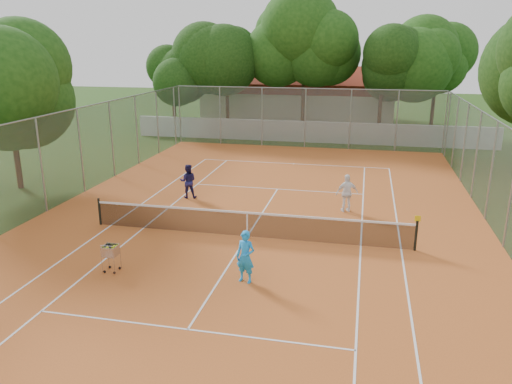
% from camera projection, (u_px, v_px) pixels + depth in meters
% --- Properties ---
extents(ground, '(120.00, 120.00, 0.00)m').
position_uv_depth(ground, '(247.00, 237.00, 18.41)').
color(ground, '#1D3B10').
rests_on(ground, ground).
extents(court_pad, '(18.00, 34.00, 0.02)m').
position_uv_depth(court_pad, '(247.00, 237.00, 18.41)').
color(court_pad, '#C05F25').
rests_on(court_pad, ground).
extents(court_lines, '(10.98, 23.78, 0.01)m').
position_uv_depth(court_lines, '(247.00, 236.00, 18.40)').
color(court_lines, white).
rests_on(court_lines, court_pad).
extents(tennis_net, '(11.88, 0.10, 0.98)m').
position_uv_depth(tennis_net, '(247.00, 224.00, 18.26)').
color(tennis_net, black).
rests_on(tennis_net, court_pad).
extents(perimeter_fence, '(18.00, 34.00, 4.00)m').
position_uv_depth(perimeter_fence, '(247.00, 185.00, 17.84)').
color(perimeter_fence, slate).
rests_on(perimeter_fence, ground).
extents(boundary_wall, '(26.00, 0.30, 1.50)m').
position_uv_depth(boundary_wall, '(308.00, 132.00, 35.97)').
color(boundary_wall, silver).
rests_on(boundary_wall, ground).
extents(clubhouse, '(16.40, 9.00, 4.40)m').
position_uv_depth(clubhouse, '(300.00, 97.00, 45.33)').
color(clubhouse, beige).
rests_on(clubhouse, ground).
extents(tropical_trees, '(29.00, 19.00, 10.00)m').
position_uv_depth(tropical_trees, '(314.00, 69.00, 37.57)').
color(tropical_trees, black).
rests_on(tropical_trees, ground).
extents(player_near, '(0.65, 0.50, 1.60)m').
position_uv_depth(player_near, '(245.00, 257.00, 14.70)').
color(player_near, '#1C95EF').
rests_on(player_near, court_pad).
extents(player_far_left, '(0.88, 0.75, 1.57)m').
position_uv_depth(player_far_left, '(188.00, 181.00, 22.84)').
color(player_far_left, '#1C1A4F').
rests_on(player_far_left, court_pad).
extents(player_far_right, '(1.03, 0.69, 1.62)m').
position_uv_depth(player_far_right, '(347.00, 193.00, 20.93)').
color(player_far_right, white).
rests_on(player_far_right, court_pad).
extents(ball_hopper, '(0.51, 0.51, 0.95)m').
position_uv_depth(ball_hopper, '(111.00, 257.00, 15.45)').
color(ball_hopper, '#B0B0B7').
rests_on(ball_hopper, court_pad).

